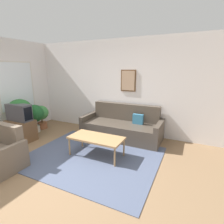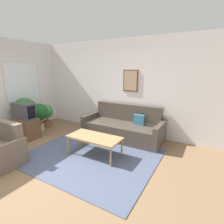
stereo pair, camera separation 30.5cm
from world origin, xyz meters
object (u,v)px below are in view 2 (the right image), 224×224
(tv, at_px, (23,111))
(armchair, at_px, (0,152))
(coffee_table, at_px, (94,138))
(potted_plant_tall, at_px, (25,110))
(couch, at_px, (123,127))

(tv, distance_m, armchair, 1.54)
(coffee_table, height_order, tv, tv)
(coffee_table, distance_m, tv, 2.30)
(potted_plant_tall, bearing_deg, armchair, -50.88)
(coffee_table, xyz_separation_m, tv, (-2.27, -0.11, 0.36))
(tv, relative_size, potted_plant_tall, 0.65)
(couch, xyz_separation_m, potted_plant_tall, (-2.59, -1.15, 0.40))
(potted_plant_tall, bearing_deg, tv, -40.90)
(tv, bearing_deg, couch, 29.74)
(couch, distance_m, tv, 2.76)
(couch, xyz_separation_m, armchair, (-1.48, -2.52, -0.02))
(couch, xyz_separation_m, coffee_table, (-0.10, -1.24, 0.10))
(coffee_table, bearing_deg, tv, -177.28)
(couch, relative_size, coffee_table, 1.84)
(couch, bearing_deg, tv, -150.26)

